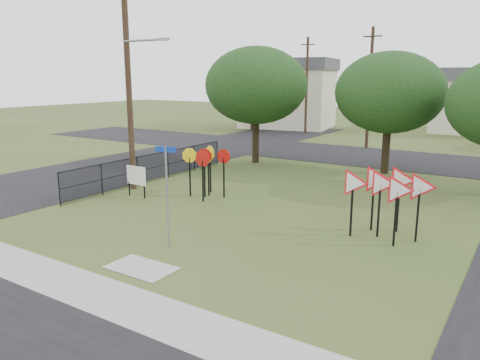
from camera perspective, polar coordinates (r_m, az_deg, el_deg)
name	(u,v)px	position (r m, az deg, el deg)	size (l,w,h in m)	color
ground	(193,244)	(15.74, -5.75, -7.74)	(140.00, 140.00, 0.00)	#35481B
sidewalk	(91,291)	(13.00, -17.66, -12.80)	(30.00, 1.60, 0.02)	gray
planting_strip	(51,310)	(12.37, -22.06, -14.52)	(30.00, 0.80, 0.02)	#35481B
street_left	(144,162)	(30.73, -11.66, 2.13)	(8.00, 50.00, 0.02)	black
street_far	(376,157)	(33.27, 16.25, 2.67)	(60.00, 8.00, 0.02)	black
curb_pad	(141,268)	(14.08, -11.94, -10.43)	(2.00, 1.20, 0.02)	gray
street_name_sign	(167,191)	(15.01, -8.89, -1.35)	(0.66, 0.23, 3.30)	gray
stop_sign_cluster	(207,160)	(21.30, -4.11, 2.39)	(2.13, 1.78, 2.26)	black
yield_sign_cluster	(387,187)	(16.57, 17.48, -0.78)	(3.09, 1.84, 2.43)	black
info_board	(136,177)	(21.85, -12.54, 0.42)	(1.15, 0.05, 1.44)	black
utility_pole_main	(129,81)	(22.99, -13.34, 11.66)	(3.55, 0.33, 10.00)	#3B281B
far_pole_a	(370,87)	(37.24, 15.53, 10.83)	(1.40, 0.24, 9.00)	#3B281B
far_pole_c	(307,85)	(45.75, 8.12, 11.40)	(1.40, 0.24, 9.00)	#3B281B
fence_run	(153,167)	(24.93, -10.52, 1.58)	(0.05, 11.55, 1.50)	black
house_left	(288,93)	(51.13, 5.88, 10.51)	(10.58, 8.88, 7.20)	beige
tree_near_left	(256,86)	(29.72, 1.97, 11.44)	(6.40, 6.40, 7.27)	black
tree_near_mid	(390,93)	(27.48, 17.79, 10.10)	(6.00, 6.00, 6.80)	black
tree_far_left	(253,79)	(48.58, 1.57, 12.26)	(6.80, 6.80, 7.73)	black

